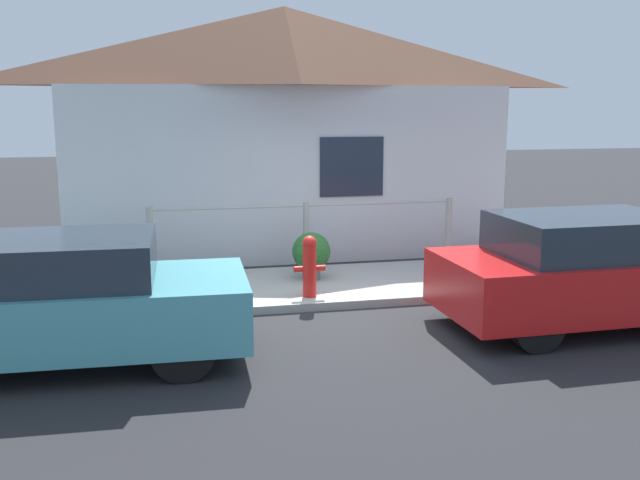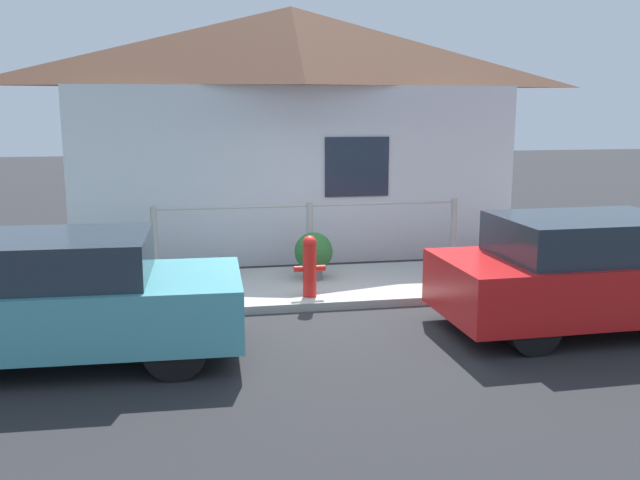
# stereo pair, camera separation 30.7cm
# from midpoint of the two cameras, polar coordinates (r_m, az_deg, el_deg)

# --- Properties ---
(ground_plane) EXTENTS (60.00, 60.00, 0.00)m
(ground_plane) POSITION_cam_midpoint_polar(r_m,az_deg,el_deg) (9.49, 0.42, -5.64)
(ground_plane) COLOR #262628
(sidewalk) EXTENTS (24.00, 2.19, 0.11)m
(sidewalk) POSITION_cam_midpoint_polar(r_m,az_deg,el_deg) (10.50, -0.92, -3.70)
(sidewalk) COLOR #9E9E99
(sidewalk) RESTS_ON ground_plane
(house) EXTENTS (7.95, 2.23, 4.36)m
(house) POSITION_cam_midpoint_polar(r_m,az_deg,el_deg) (12.86, -3.47, 14.22)
(house) COLOR silver
(house) RESTS_ON ground_plane
(fence) EXTENTS (4.90, 0.10, 1.06)m
(fence) POSITION_cam_midpoint_polar(r_m,az_deg,el_deg) (11.27, -1.89, 0.64)
(fence) COLOR #999993
(fence) RESTS_ON sidewalk
(car_left) EXTENTS (3.66, 1.76, 1.35)m
(car_left) POSITION_cam_midpoint_polar(r_m,az_deg,el_deg) (7.91, -20.53, -4.56)
(car_left) COLOR teal
(car_left) RESTS_ON ground_plane
(car_right) EXTENTS (3.82, 1.74, 1.38)m
(car_right) POSITION_cam_midpoint_polar(r_m,az_deg,el_deg) (9.24, 20.07, -2.32)
(car_right) COLOR red
(car_right) RESTS_ON ground_plane
(fire_hydrant) EXTENTS (0.43, 0.19, 0.84)m
(fire_hydrant) POSITION_cam_midpoint_polar(r_m,az_deg,el_deg) (9.63, -1.76, -2.01)
(fire_hydrant) COLOR red
(fire_hydrant) RESTS_ON sidewalk
(potted_plant_near_hydrant) EXTENTS (0.57, 0.57, 0.71)m
(potted_plant_near_hydrant) POSITION_cam_midpoint_polar(r_m,az_deg,el_deg) (10.59, -1.53, -1.06)
(potted_plant_near_hydrant) COLOR slate
(potted_plant_near_hydrant) RESTS_ON sidewalk
(potted_plant_by_fence) EXTENTS (0.34, 0.34, 0.49)m
(potted_plant_by_fence) POSITION_cam_midpoint_polar(r_m,az_deg,el_deg) (10.78, -17.67, -2.10)
(potted_plant_by_fence) COLOR brown
(potted_plant_by_fence) RESTS_ON sidewalk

